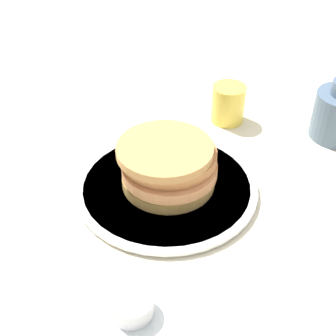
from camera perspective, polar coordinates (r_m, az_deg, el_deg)
ground_plane at (r=0.77m, az=0.58°, el=-2.20°), size 4.00×4.00×0.00m
plate at (r=0.75m, az=0.00°, el=-2.39°), size 0.29×0.29×0.01m
pancake_stack at (r=0.72m, az=0.20°, el=0.22°), size 0.15×0.16×0.08m
juice_glass at (r=0.91m, az=7.35°, el=7.78°), size 0.06×0.06×0.07m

